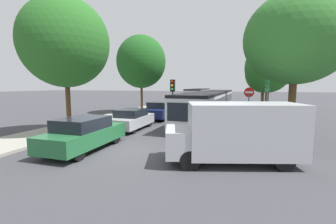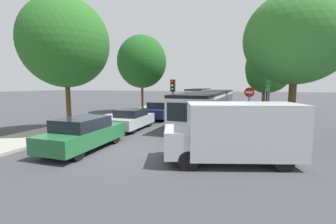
% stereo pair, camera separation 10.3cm
% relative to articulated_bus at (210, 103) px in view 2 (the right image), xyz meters
% --- Properties ---
extents(ground_plane, '(200.00, 200.00, 0.00)m').
position_rel_articulated_bus_xyz_m(ground_plane, '(-2.21, -10.95, -1.40)').
color(ground_plane, '#3D3D42').
extents(kerb_strip_left, '(3.20, 37.78, 0.14)m').
position_rel_articulated_bus_xyz_m(kerb_strip_left, '(-8.40, 2.95, -1.33)').
color(kerb_strip_left, '#9E998E').
rests_on(kerb_strip_left, ground).
extents(articulated_bus, '(3.06, 16.41, 2.42)m').
position_rel_articulated_bus_xyz_m(articulated_bus, '(0.00, 0.00, 0.00)').
color(articulated_bus, silver).
rests_on(articulated_bus, ground).
extents(city_bus_rear, '(2.70, 11.20, 2.40)m').
position_rel_articulated_bus_xyz_m(city_bus_rear, '(-4.15, 16.84, -0.01)').
color(city_bus_rear, silver).
rests_on(city_bus_rear, ground).
extents(queued_car_green, '(1.88, 4.38, 1.52)m').
position_rel_articulated_bus_xyz_m(queued_car_green, '(-4.24, -11.64, -0.63)').
color(queued_car_green, '#236638').
rests_on(queued_car_green, ground).
extents(queued_car_silver, '(1.73, 4.03, 1.40)m').
position_rel_articulated_bus_xyz_m(queued_car_silver, '(-4.39, -6.58, -0.69)').
color(queued_car_silver, '#B7BABF').
rests_on(queued_car_silver, ground).
extents(queued_car_navy, '(1.90, 4.43, 1.54)m').
position_rel_articulated_bus_xyz_m(queued_car_navy, '(-4.15, -1.45, -0.62)').
color(queued_car_navy, navy).
rests_on(queued_car_navy, ground).
extents(queued_car_graphite, '(1.88, 4.37, 1.51)m').
position_rel_articulated_bus_xyz_m(queued_car_graphite, '(-4.02, 3.82, -0.63)').
color(queued_car_graphite, '#47474C').
rests_on(queued_car_graphite, ground).
extents(white_van, '(5.35, 3.31, 2.31)m').
position_rel_articulated_bus_xyz_m(white_van, '(2.50, -11.28, -0.16)').
color(white_van, '#B7BABF').
rests_on(white_van, ground).
extents(traffic_light, '(0.34, 0.37, 3.40)m').
position_rel_articulated_bus_xyz_m(traffic_light, '(-2.32, -3.88, 1.10)').
color(traffic_light, '#56595E').
rests_on(traffic_light, ground).
extents(no_entry_sign, '(0.70, 0.08, 2.82)m').
position_rel_articulated_bus_xyz_m(no_entry_sign, '(3.14, -2.84, 0.48)').
color(no_entry_sign, '#56595E').
rests_on(no_entry_sign, ground).
extents(direction_sign_post, '(0.25, 1.40, 3.60)m').
position_rel_articulated_bus_xyz_m(direction_sign_post, '(4.51, -1.25, 1.17)').
color(direction_sign_post, '#56595E').
rests_on(direction_sign_post, ground).
extents(tree_left_near, '(5.07, 5.07, 8.08)m').
position_rel_articulated_bus_xyz_m(tree_left_near, '(-7.33, -9.10, 4.06)').
color(tree_left_near, '#51381E').
rests_on(tree_left_near, ground).
extents(tree_left_mid, '(5.14, 5.14, 8.17)m').
position_rel_articulated_bus_xyz_m(tree_left_mid, '(-7.51, 1.86, 4.02)').
color(tree_left_mid, '#51381E').
rests_on(tree_left_mid, ground).
extents(tree_right_near, '(5.04, 5.04, 7.57)m').
position_rel_articulated_bus_xyz_m(tree_right_near, '(5.06, -7.17, 3.77)').
color(tree_right_near, '#51381E').
rests_on(tree_right_near, ground).
extents(tree_right_mid, '(4.00, 4.00, 6.76)m').
position_rel_articulated_bus_xyz_m(tree_right_mid, '(4.80, 1.63, 3.12)').
color(tree_right_mid, '#51381E').
rests_on(tree_right_mid, ground).
extents(tree_right_far, '(4.34, 4.34, 6.82)m').
position_rel_articulated_bus_xyz_m(tree_right_far, '(5.13, 9.88, 3.02)').
color(tree_right_far, '#51381E').
rests_on(tree_right_far, ground).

